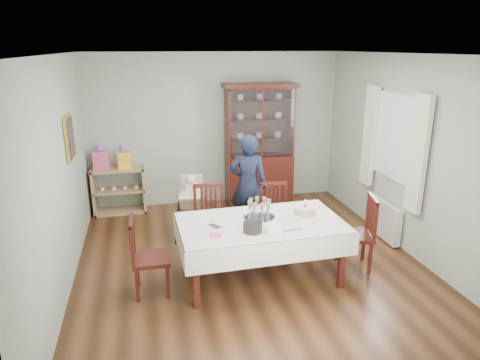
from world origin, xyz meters
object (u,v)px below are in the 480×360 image
object	(u,v)px
sideboard	(119,190)
chair_far_right	(275,229)
champagne_tray	(259,213)
gift_bag_pink	(100,159)
gift_bag_orange	(124,158)
woman	(248,186)
high_chair	(192,213)
birthday_cake	(305,211)
dining_table	(261,250)
china_cabinet	(259,143)
chair_end_right	(355,246)
chair_far_left	(210,235)
chair_end_left	(150,271)

from	to	relation	value
sideboard	chair_far_right	xyz separation A→B (m)	(2.24, -1.89, -0.12)
champagne_tray	gift_bag_pink	xyz separation A→B (m)	(-2.05, 2.57, 0.15)
gift_bag_orange	woman	bearing A→B (deg)	-36.60
high_chair	gift_bag_orange	xyz separation A→B (m)	(-0.98, 1.29, 0.59)
woman	birthday_cake	size ratio (longest dim) A/B	5.20
chair_far_right	birthday_cake	distance (m)	0.92
dining_table	birthday_cake	xyz separation A→B (m)	(0.59, 0.09, 0.43)
dining_table	woman	distance (m)	1.40
china_cabinet	chair_end_right	size ratio (longest dim) A/B	2.24
sideboard	champagne_tray	bearing A→B (deg)	-55.26
high_chair	china_cabinet	bearing A→B (deg)	54.75
champagne_tray	sideboard	bearing A→B (deg)	124.74
champagne_tray	gift_bag_pink	world-z (taller)	gift_bag_pink
sideboard	gift_bag_pink	world-z (taller)	gift_bag_pink
woman	dining_table	bearing A→B (deg)	104.71
chair_far_left	high_chair	world-z (taller)	high_chair
chair_far_right	high_chair	world-z (taller)	high_chair
chair_far_left	chair_end_right	size ratio (longest dim) A/B	1.01
chair_end_right	birthday_cake	world-z (taller)	chair_end_right
chair_end_right	birthday_cake	distance (m)	0.87
birthday_cake	sideboard	bearing A→B (deg)	132.27
chair_end_right	champagne_tray	xyz separation A→B (m)	(-1.28, 0.11, 0.55)
chair_end_left	sideboard	bearing A→B (deg)	10.08
woman	gift_bag_pink	xyz separation A→B (m)	(-2.21, 1.36, 0.20)
champagne_tray	gift_bag_pink	bearing A→B (deg)	128.60
china_cabinet	chair_far_right	xyz separation A→B (m)	(-0.26, -1.87, -0.85)
dining_table	champagne_tray	distance (m)	0.47
woman	champagne_tray	distance (m)	1.22
chair_far_left	chair_far_right	distance (m)	0.96
champagne_tray	gift_bag_orange	world-z (taller)	gift_bag_orange
chair_end_left	woman	xyz separation A→B (m)	(1.51, 1.35, 0.51)
birthday_cake	gift_bag_pink	size ratio (longest dim) A/B	0.71
chair_end_right	high_chair	size ratio (longest dim) A/B	0.99
sideboard	chair_end_left	xyz separation A→B (m)	(0.44, -2.73, -0.12)
chair_end_right	woman	distance (m)	1.79
woman	gift_bag_orange	xyz separation A→B (m)	(-1.83, 1.36, 0.19)
chair_far_left	chair_end_right	distance (m)	1.95
gift_bag_orange	champagne_tray	bearing A→B (deg)	-57.04
high_chair	chair_far_right	bearing A→B (deg)	-15.23
sideboard	champagne_tray	size ratio (longest dim) A/B	2.26
chair_end_left	high_chair	size ratio (longest dim) A/B	0.96
china_cabinet	chair_far_left	size ratio (longest dim) A/B	2.23
champagne_tray	gift_bag_pink	distance (m)	3.29
dining_table	champagne_tray	bearing A→B (deg)	86.40
champagne_tray	dining_table	bearing A→B (deg)	-93.60
chair_far_right	chair_end_right	bearing A→B (deg)	-40.26
chair_far_right	gift_bag_pink	size ratio (longest dim) A/B	2.17
high_chair	gift_bag_pink	bearing A→B (deg)	148.44
high_chair	sideboard	bearing A→B (deg)	142.08
china_cabinet	gift_bag_orange	world-z (taller)	china_cabinet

